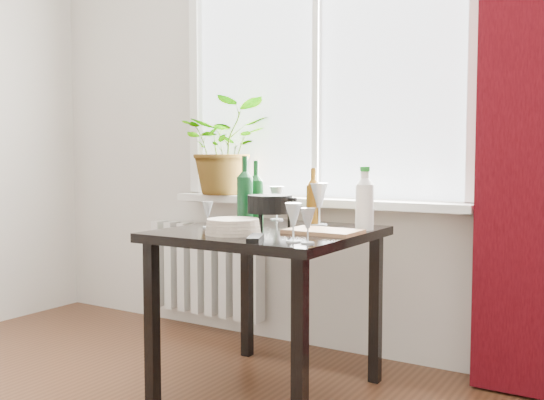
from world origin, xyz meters
The scene contains 19 objects.
window centered at (0.00, 2.22, 1.60)m, with size 1.72×0.08×1.62m.
windowsill centered at (0.00, 2.15, 0.82)m, with size 1.72×0.20×0.04m.
curtain centered at (1.12, 2.12, 1.30)m, with size 0.50×0.12×2.56m.
radiator centered at (-0.75, 2.18, 0.38)m, with size 0.80×0.10×0.55m.
table centered at (0.10, 1.55, 0.65)m, with size 0.85×0.85×0.74m.
potted_plant centered at (-0.56, 2.14, 1.12)m, with size 0.50×0.43×0.56m, color #3C771F.
wine_bottle_left centered at (-0.11, 1.68, 0.91)m, with size 0.08×0.08×0.33m, color #0B3B18, non-canonical shape.
wine_bottle_right centered at (-0.11, 1.77, 0.89)m, with size 0.07×0.07×0.31m, color #0B3D17, non-canonical shape.
bottle_amber centered at (0.18, 1.83, 0.88)m, with size 0.07×0.07×0.28m, color brown, non-canonical shape.
cleaning_bottle centered at (0.47, 1.76, 0.88)m, with size 0.08×0.08×0.28m, color white, non-canonical shape.
wineglass_front_right centered at (0.39, 1.26, 0.82)m, with size 0.06×0.06×0.15m, color silver, non-canonical shape.
wineglass_far_right centered at (0.46, 1.25, 0.81)m, with size 0.06×0.06×0.14m, color #B2B8C0, non-canonical shape.
wineglass_back_center centered at (0.21, 1.82, 0.84)m, with size 0.09×0.09×0.21m, color silver, non-canonical shape.
wineglass_back_left centered at (-0.09, 1.92, 0.83)m, with size 0.08×0.08×0.18m, color silver, non-canonical shape.
wineglass_front_left centered at (-0.17, 1.46, 0.80)m, with size 0.05×0.05×0.12m, color silver, non-canonical shape.
plate_stack centered at (0.06, 1.33, 0.77)m, with size 0.23×0.23×0.06m, color beige.
fondue_pot centered at (0.11, 1.55, 0.82)m, with size 0.23×0.20×0.16m, color black, non-canonical shape.
tv_remote centered at (0.24, 1.23, 0.75)m, with size 0.05×0.17×0.02m, color black.
cutting_board centered at (0.37, 1.55, 0.75)m, with size 0.31×0.20×0.02m, color #986A44.
Camera 1 is at (1.53, -0.72, 1.06)m, focal length 40.00 mm.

